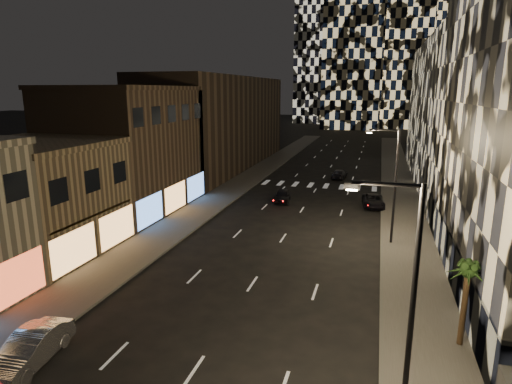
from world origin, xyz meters
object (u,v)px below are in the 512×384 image
Objects in this scene: car_silver_parked at (30,349)px; car_dark_oncoming at (339,174)px; streetlight_far at (392,178)px; streetlight_near at (406,293)px; car_dark_midlane at (282,196)px; car_dark_rightlane at (373,201)px; palm_tree at (468,276)px.

car_silver_parked is 1.07× the size of car_dark_oncoming.
streetlight_far is 2.11× the size of car_dark_oncoming.
car_silver_parked is (-15.55, -20.56, -4.60)m from streetlight_far.
streetlight_near reaches higher than car_dark_oncoming.
streetlight_far reaches higher than car_silver_parked.
car_dark_oncoming is at bearing 103.71° from streetlight_far.
streetlight_near is 1.98× the size of car_silver_parked.
car_dark_midlane is at bearing 77.00° from car_dark_oncoming.
car_dark_midlane is 9.68m from car_dark_rightlane.
streetlight_near is 1.96× the size of car_dark_rightlane.
streetlight_near is 31.61m from car_dark_rightlane.
car_dark_oncoming is at bearing 97.77° from streetlight_near.
streetlight_far is (0.00, 20.00, 0.00)m from streetlight_near.
car_dark_rightlane reaches higher than car_dark_oncoming.
streetlight_far is 2.12× the size of palm_tree.
car_dark_midlane is at bearing 177.99° from car_dark_rightlane.
car_dark_midlane is at bearing 120.17° from palm_tree.
palm_tree is at bearing -85.65° from car_dark_rightlane.
palm_tree is at bearing 63.18° from streetlight_near.
streetlight_far is 1.98× the size of car_silver_parked.
car_dark_midlane is at bearing 74.84° from car_silver_parked.
streetlight_near is 20.00m from streetlight_far.
palm_tree is (3.15, 6.22, -1.71)m from streetlight_near.
car_silver_parked is at bearing 83.57° from car_dark_oncoming.
car_dark_rightlane is (9.66, 0.65, -0.05)m from car_dark_midlane.
car_dark_rightlane is (4.83, -14.12, 0.02)m from car_dark_oncoming.
streetlight_near and streetlight_far have the same top height.
car_silver_parked is 34.82m from car_dark_rightlane.
streetlight_far is at bearing -51.84° from car_dark_midlane.
car_silver_parked is 1.13× the size of car_dark_midlane.
car_dark_rightlane is at bearing 96.88° from streetlight_far.
streetlight_far reaches higher than car_dark_rightlane.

